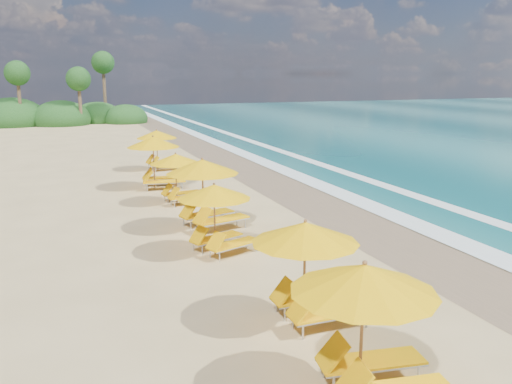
% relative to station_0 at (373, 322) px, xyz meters
% --- Properties ---
extents(ground, '(160.00, 160.00, 0.00)m').
position_rel_station_0_xyz_m(ground, '(2.12, 11.19, -1.42)').
color(ground, tan).
rests_on(ground, ground).
extents(wet_sand, '(4.00, 160.00, 0.01)m').
position_rel_station_0_xyz_m(wet_sand, '(6.12, 11.19, -1.42)').
color(wet_sand, '#886E51').
rests_on(wet_sand, ground).
extents(surf_foam, '(4.00, 160.00, 0.01)m').
position_rel_station_0_xyz_m(surf_foam, '(8.82, 11.19, -1.40)').
color(surf_foam, white).
rests_on(surf_foam, ground).
extents(station_0, '(2.99, 2.84, 2.54)m').
position_rel_station_0_xyz_m(station_0, '(0.00, 0.00, 0.00)').
color(station_0, olive).
rests_on(station_0, ground).
extents(station_1, '(2.62, 2.41, 2.44)m').
position_rel_station_0_xyz_m(station_1, '(0.36, 3.01, -0.06)').
color(station_1, olive).
rests_on(station_1, ground).
extents(station_2, '(2.96, 2.91, 2.30)m').
position_rel_station_0_xyz_m(station_2, '(-0.19, 8.33, -0.14)').
color(station_2, olive).
rests_on(station_2, ground).
extents(station_3, '(3.29, 3.19, 2.65)m').
position_rel_station_0_xyz_m(station_3, '(0.23, 11.11, 0.06)').
color(station_3, olive).
rests_on(station_3, ground).
extents(station_4, '(2.61, 2.47, 2.25)m').
position_rel_station_0_xyz_m(station_4, '(0.17, 15.33, -0.16)').
color(station_4, olive).
rests_on(station_4, ground).
extents(station_5, '(3.05, 2.89, 2.62)m').
position_rel_station_0_xyz_m(station_5, '(-0.12, 18.86, 0.04)').
color(station_5, olive).
rests_on(station_5, ground).
extents(station_6, '(2.74, 2.57, 2.39)m').
position_rel_station_0_xyz_m(station_6, '(0.97, 23.99, -0.08)').
color(station_6, olive).
rests_on(station_6, ground).
extents(treeline, '(25.80, 8.80, 9.74)m').
position_rel_station_0_xyz_m(treeline, '(-7.82, 56.70, -0.43)').
color(treeline, '#163D14').
rests_on(treeline, ground).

